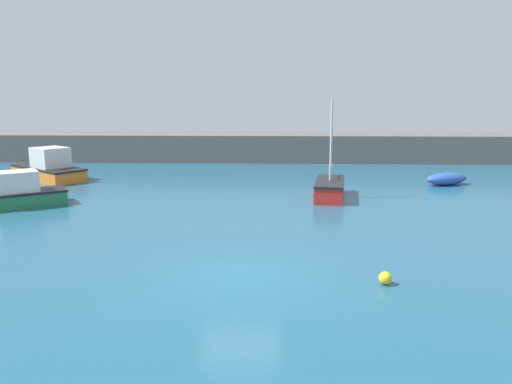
{
  "coord_description": "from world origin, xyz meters",
  "views": [
    {
      "loc": [
        1.02,
        -14.73,
        5.47
      ],
      "look_at": [
        0.15,
        9.37,
        0.77
      ],
      "focal_mm": 35.0,
      "sensor_mm": 36.0,
      "label": 1
    }
  ],
  "objects_px": {
    "mooring_buoy_yellow": "(385,278)",
    "open_tender_yellow": "(447,179)",
    "sailboat_twin_hulled": "(330,188)",
    "motorboat_grey_hull": "(49,168)",
    "motorboat_with_cabin": "(12,195)"
  },
  "relations": [
    {
      "from": "sailboat_twin_hulled",
      "to": "mooring_buoy_yellow",
      "type": "bearing_deg",
      "value": 9.63
    },
    {
      "from": "sailboat_twin_hulled",
      "to": "mooring_buoy_yellow",
      "type": "height_order",
      "value": "sailboat_twin_hulled"
    },
    {
      "from": "motorboat_grey_hull",
      "to": "mooring_buoy_yellow",
      "type": "bearing_deg",
      "value": 173.3
    },
    {
      "from": "mooring_buoy_yellow",
      "to": "sailboat_twin_hulled",
      "type": "bearing_deg",
      "value": 91.19
    },
    {
      "from": "sailboat_twin_hulled",
      "to": "open_tender_yellow",
      "type": "bearing_deg",
      "value": 127.23
    },
    {
      "from": "motorboat_grey_hull",
      "to": "motorboat_with_cabin",
      "type": "xyz_separation_m",
      "value": [
        1.84,
        -8.21,
        -0.1
      ]
    },
    {
      "from": "motorboat_grey_hull",
      "to": "motorboat_with_cabin",
      "type": "relative_size",
      "value": 1.15
    },
    {
      "from": "open_tender_yellow",
      "to": "motorboat_grey_hull",
      "type": "xyz_separation_m",
      "value": [
        -25.4,
        1.11,
        0.36
      ]
    },
    {
      "from": "sailboat_twin_hulled",
      "to": "motorboat_with_cabin",
      "type": "relative_size",
      "value": 0.99
    },
    {
      "from": "open_tender_yellow",
      "to": "mooring_buoy_yellow",
      "type": "distance_m",
      "value": 18.3
    },
    {
      "from": "sailboat_twin_hulled",
      "to": "motorboat_with_cabin",
      "type": "xyz_separation_m",
      "value": [
        -15.92,
        -2.9,
        0.13
      ]
    },
    {
      "from": "open_tender_yellow",
      "to": "mooring_buoy_yellow",
      "type": "relative_size",
      "value": 7.87
    },
    {
      "from": "motorboat_with_cabin",
      "to": "mooring_buoy_yellow",
      "type": "height_order",
      "value": "motorboat_with_cabin"
    },
    {
      "from": "mooring_buoy_yellow",
      "to": "open_tender_yellow",
      "type": "bearing_deg",
      "value": 66.22
    },
    {
      "from": "open_tender_yellow",
      "to": "motorboat_with_cabin",
      "type": "bearing_deg",
      "value": -3.69
    }
  ]
}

